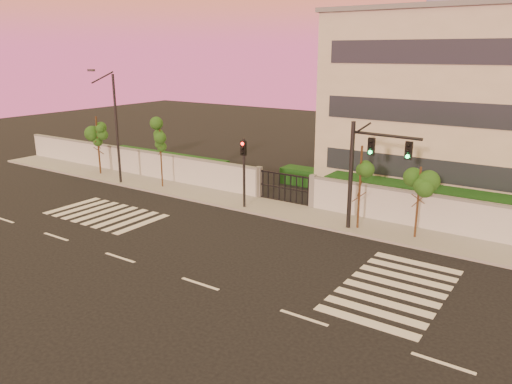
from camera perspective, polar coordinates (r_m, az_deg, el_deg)
ground at (r=21.64m, az=-6.40°, el=-10.41°), size 120.00×120.00×0.00m
sidewalk at (r=29.75m, az=6.78°, el=-2.84°), size 60.00×3.00×0.15m
perimeter_wall at (r=30.70m, az=8.30°, el=-0.36°), size 60.00×0.36×2.20m
hedge_row at (r=32.78m, az=12.05°, el=0.03°), size 41.00×4.25×1.80m
road_markings at (r=25.20m, az=-3.61°, el=-6.41°), size 57.00×7.62×0.02m
street_tree_a at (r=41.05m, az=-17.66°, el=6.30°), size 1.42×1.13×4.46m
street_tree_b at (r=41.31m, az=-17.66°, el=6.55°), size 1.61×1.29×4.65m
street_tree_c at (r=35.82m, az=-10.88°, el=6.13°), size 1.31×1.04×5.03m
street_tree_d at (r=27.22m, az=11.94°, el=2.61°), size 1.46×1.16×4.72m
street_tree_e at (r=26.72m, az=18.20°, el=0.60°), size 1.39×1.10×3.91m
traffic_signal_main at (r=26.79m, az=12.33°, el=3.08°), size 3.79×0.54×6.00m
traffic_signal_secondary at (r=30.53m, az=-1.40°, el=3.14°), size 0.35×0.34×4.48m
streetlight_west at (r=37.49m, az=-15.87°, el=7.53°), size 0.50×2.01×8.37m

